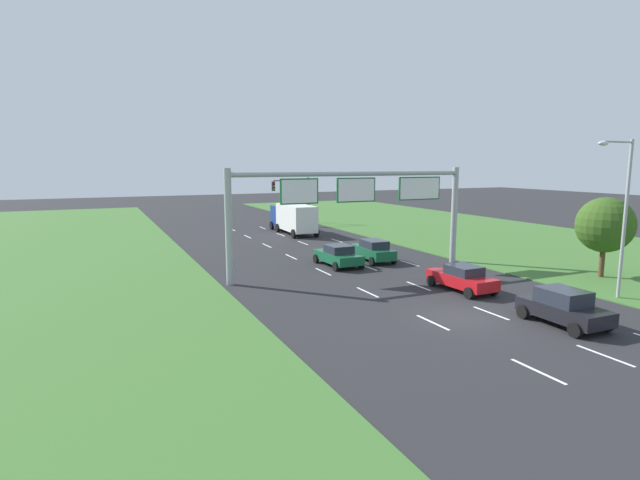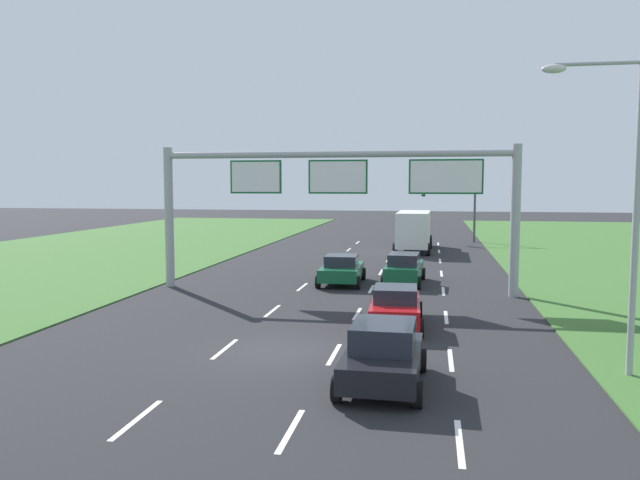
{
  "view_description": "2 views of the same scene",
  "coord_description": "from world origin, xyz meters",
  "px_view_note": "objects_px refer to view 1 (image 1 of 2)",
  "views": [
    {
      "loc": [
        -15.66,
        -17.98,
        7.25
      ],
      "look_at": [
        -1.06,
        14.04,
        1.85
      ],
      "focal_mm": 28.0,
      "sensor_mm": 36.0,
      "label": 1
    },
    {
      "loc": [
        4.61,
        -18.48,
        5.23
      ],
      "look_at": [
        -0.82,
        11.9,
        2.41
      ],
      "focal_mm": 35.0,
      "sensor_mm": 36.0,
      "label": 2
    }
  ],
  "objects_px": {
    "sign_gantry": "(357,199)",
    "street_lamp": "(621,205)",
    "car_near_red": "(462,278)",
    "car_lead_silver": "(564,307)",
    "traffic_light_mast": "(294,192)",
    "box_truck": "(293,217)",
    "car_mid_lane": "(338,255)",
    "car_far_ahead": "(373,250)",
    "roadside_tree_near": "(605,225)"
  },
  "relations": [
    {
      "from": "car_lead_silver",
      "to": "traffic_light_mast",
      "type": "bearing_deg",
      "value": 86.96
    },
    {
      "from": "car_lead_silver",
      "to": "car_mid_lane",
      "type": "relative_size",
      "value": 0.93
    },
    {
      "from": "sign_gantry",
      "to": "car_far_ahead",
      "type": "bearing_deg",
      "value": 43.93
    },
    {
      "from": "traffic_light_mast",
      "to": "sign_gantry",
      "type": "bearing_deg",
      "value": -102.82
    },
    {
      "from": "street_lamp",
      "to": "roadside_tree_near",
      "type": "relative_size",
      "value": 1.64
    },
    {
      "from": "car_near_red",
      "to": "car_far_ahead",
      "type": "relative_size",
      "value": 0.97
    },
    {
      "from": "car_mid_lane",
      "to": "traffic_light_mast",
      "type": "distance_m",
      "value": 25.84
    },
    {
      "from": "car_mid_lane",
      "to": "sign_gantry",
      "type": "xyz_separation_m",
      "value": [
        0.22,
        -2.32,
        4.19
      ]
    },
    {
      "from": "box_truck",
      "to": "sign_gantry",
      "type": "xyz_separation_m",
      "value": [
        -3.04,
        -19.38,
        3.27
      ]
    },
    {
      "from": "car_far_ahead",
      "to": "traffic_light_mast",
      "type": "relative_size",
      "value": 0.79
    },
    {
      "from": "car_near_red",
      "to": "street_lamp",
      "type": "height_order",
      "value": "street_lamp"
    },
    {
      "from": "car_lead_silver",
      "to": "sign_gantry",
      "type": "height_order",
      "value": "sign_gantry"
    },
    {
      "from": "box_truck",
      "to": "street_lamp",
      "type": "height_order",
      "value": "street_lamp"
    },
    {
      "from": "roadside_tree_near",
      "to": "sign_gantry",
      "type": "bearing_deg",
      "value": 149.16
    },
    {
      "from": "car_near_red",
      "to": "roadside_tree_near",
      "type": "distance_m",
      "value": 10.76
    },
    {
      "from": "car_mid_lane",
      "to": "street_lamp",
      "type": "height_order",
      "value": "street_lamp"
    },
    {
      "from": "car_mid_lane",
      "to": "traffic_light_mast",
      "type": "height_order",
      "value": "traffic_light_mast"
    },
    {
      "from": "car_near_red",
      "to": "car_lead_silver",
      "type": "distance_m",
      "value": 6.77
    },
    {
      "from": "car_far_ahead",
      "to": "sign_gantry",
      "type": "distance_m",
      "value": 5.85
    },
    {
      "from": "car_mid_lane",
      "to": "sign_gantry",
      "type": "bearing_deg",
      "value": -85.87
    },
    {
      "from": "street_lamp",
      "to": "roadside_tree_near",
      "type": "bearing_deg",
      "value": 42.31
    },
    {
      "from": "car_far_ahead",
      "to": "car_lead_silver",
      "type": "bearing_deg",
      "value": -86.4
    },
    {
      "from": "sign_gantry",
      "to": "traffic_light_mast",
      "type": "height_order",
      "value": "sign_gantry"
    },
    {
      "from": "car_lead_silver",
      "to": "street_lamp",
      "type": "relative_size",
      "value": 0.47
    },
    {
      "from": "box_truck",
      "to": "traffic_light_mast",
      "type": "xyz_separation_m",
      "value": [
        3.14,
        7.78,
        2.19
      ]
    },
    {
      "from": "car_near_red",
      "to": "car_far_ahead",
      "type": "bearing_deg",
      "value": 88.83
    },
    {
      "from": "car_far_ahead",
      "to": "box_truck",
      "type": "distance_m",
      "value": 16.53
    },
    {
      "from": "car_near_red",
      "to": "car_lead_silver",
      "type": "relative_size",
      "value": 1.08
    },
    {
      "from": "car_lead_silver",
      "to": "car_far_ahead",
      "type": "xyz_separation_m",
      "value": [
        -0.17,
        16.62,
        -0.0
      ]
    },
    {
      "from": "street_lamp",
      "to": "car_mid_lane",
      "type": "bearing_deg",
      "value": 123.86
    },
    {
      "from": "traffic_light_mast",
      "to": "box_truck",
      "type": "bearing_deg",
      "value": -111.96
    },
    {
      "from": "car_lead_silver",
      "to": "traffic_light_mast",
      "type": "xyz_separation_m",
      "value": [
        3.02,
        40.9,
        3.04
      ]
    },
    {
      "from": "box_truck",
      "to": "street_lamp",
      "type": "relative_size",
      "value": 1.0
    },
    {
      "from": "car_mid_lane",
      "to": "roadside_tree_near",
      "type": "distance_m",
      "value": 17.37
    },
    {
      "from": "traffic_light_mast",
      "to": "street_lamp",
      "type": "relative_size",
      "value": 0.66
    },
    {
      "from": "car_far_ahead",
      "to": "sign_gantry",
      "type": "height_order",
      "value": "sign_gantry"
    },
    {
      "from": "street_lamp",
      "to": "car_lead_silver",
      "type": "bearing_deg",
      "value": -162.85
    },
    {
      "from": "sign_gantry",
      "to": "street_lamp",
      "type": "xyz_separation_m",
      "value": [
        9.29,
        -11.85,
        0.13
      ]
    },
    {
      "from": "car_lead_silver",
      "to": "car_far_ahead",
      "type": "distance_m",
      "value": 16.62
    },
    {
      "from": "car_lead_silver",
      "to": "street_lamp",
      "type": "height_order",
      "value": "street_lamp"
    },
    {
      "from": "roadside_tree_near",
      "to": "car_near_red",
      "type": "bearing_deg",
      "value": 174.09
    },
    {
      "from": "car_near_red",
      "to": "box_truck",
      "type": "xyz_separation_m",
      "value": [
        -0.06,
        26.35,
        0.92
      ]
    },
    {
      "from": "car_mid_lane",
      "to": "sign_gantry",
      "type": "height_order",
      "value": "sign_gantry"
    },
    {
      "from": "sign_gantry",
      "to": "box_truck",
      "type": "bearing_deg",
      "value": 81.08
    },
    {
      "from": "car_lead_silver",
      "to": "car_mid_lane",
      "type": "distance_m",
      "value": 16.41
    },
    {
      "from": "car_lead_silver",
      "to": "street_lamp",
      "type": "distance_m",
      "value": 7.7
    },
    {
      "from": "car_near_red",
      "to": "car_mid_lane",
      "type": "relative_size",
      "value": 1.01
    },
    {
      "from": "box_truck",
      "to": "car_mid_lane",
      "type": "bearing_deg",
      "value": -99.51
    },
    {
      "from": "traffic_light_mast",
      "to": "car_near_red",
      "type": "bearing_deg",
      "value": -95.16
    },
    {
      "from": "car_lead_silver",
      "to": "roadside_tree_near",
      "type": "xyz_separation_m",
      "value": [
        10.31,
        5.7,
        2.59
      ]
    }
  ]
}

